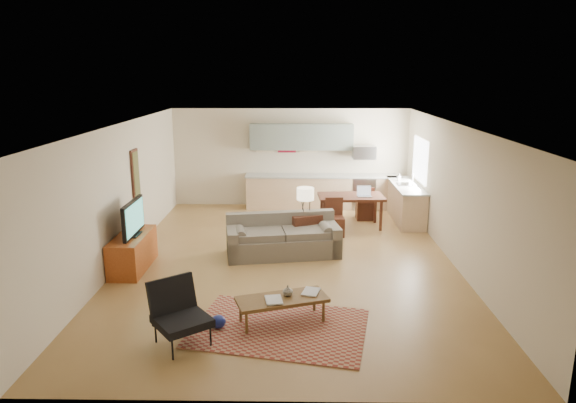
{
  "coord_description": "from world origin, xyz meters",
  "views": [
    {
      "loc": [
        0.17,
        -9.62,
        3.66
      ],
      "look_at": [
        0.0,
        0.3,
        1.15
      ],
      "focal_mm": 32.0,
      "sensor_mm": 36.0,
      "label": 1
    }
  ],
  "objects_px": {
    "dining_table": "(350,211)",
    "coffee_table": "(282,310)",
    "sofa": "(283,236)",
    "tv_credenza": "(133,252)",
    "armchair": "(182,315)",
    "console_table": "(305,231)"
  },
  "relations": [
    {
      "from": "coffee_table",
      "to": "tv_credenza",
      "type": "xyz_separation_m",
      "value": [
        -2.91,
        2.15,
        0.13
      ]
    },
    {
      "from": "dining_table",
      "to": "coffee_table",
      "type": "bearing_deg",
      "value": -110.0
    },
    {
      "from": "sofa",
      "to": "dining_table",
      "type": "bearing_deg",
      "value": 41.97
    },
    {
      "from": "armchair",
      "to": "tv_credenza",
      "type": "height_order",
      "value": "armchair"
    },
    {
      "from": "console_table",
      "to": "dining_table",
      "type": "distance_m",
      "value": 1.91
    },
    {
      "from": "sofa",
      "to": "armchair",
      "type": "bearing_deg",
      "value": -119.3
    },
    {
      "from": "tv_credenza",
      "to": "console_table",
      "type": "height_order",
      "value": "console_table"
    },
    {
      "from": "console_table",
      "to": "tv_credenza",
      "type": "bearing_deg",
      "value": 178.84
    },
    {
      "from": "sofa",
      "to": "tv_credenza",
      "type": "xyz_separation_m",
      "value": [
        -2.85,
        -0.8,
        -0.08
      ]
    },
    {
      "from": "coffee_table",
      "to": "armchair",
      "type": "bearing_deg",
      "value": -172.48
    },
    {
      "from": "coffee_table",
      "to": "console_table",
      "type": "relative_size",
      "value": 1.82
    },
    {
      "from": "tv_credenza",
      "to": "armchair",
      "type": "bearing_deg",
      "value": -60.99
    },
    {
      "from": "coffee_table",
      "to": "sofa",
      "type": "bearing_deg",
      "value": 72.39
    },
    {
      "from": "sofa",
      "to": "console_table",
      "type": "distance_m",
      "value": 0.65
    },
    {
      "from": "tv_credenza",
      "to": "dining_table",
      "type": "relative_size",
      "value": 0.93
    },
    {
      "from": "tv_credenza",
      "to": "dining_table",
      "type": "distance_m",
      "value": 5.24
    },
    {
      "from": "sofa",
      "to": "coffee_table",
      "type": "xyz_separation_m",
      "value": [
        0.06,
        -2.95,
        -0.21
      ]
    },
    {
      "from": "sofa",
      "to": "console_table",
      "type": "bearing_deg",
      "value": 35.27
    },
    {
      "from": "sofa",
      "to": "tv_credenza",
      "type": "height_order",
      "value": "sofa"
    },
    {
      "from": "armchair",
      "to": "tv_credenza",
      "type": "xyz_separation_m",
      "value": [
        -1.56,
        2.81,
        -0.11
      ]
    },
    {
      "from": "coffee_table",
      "to": "dining_table",
      "type": "height_order",
      "value": "dining_table"
    },
    {
      "from": "tv_credenza",
      "to": "dining_table",
      "type": "xyz_separation_m",
      "value": [
        4.43,
        2.8,
        0.06
      ]
    }
  ]
}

